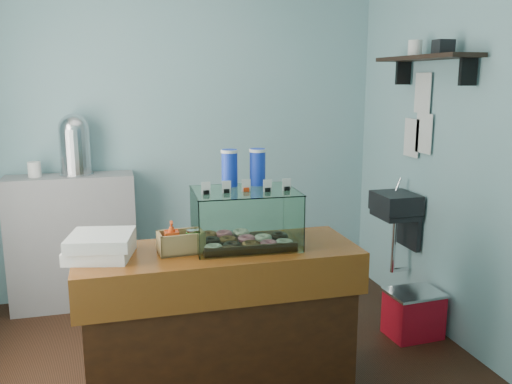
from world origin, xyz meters
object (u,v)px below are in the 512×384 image
object	(u,v)px
display_case	(244,214)
coffee_urn	(75,143)
red_cooler	(413,313)
counter	(220,321)

from	to	relation	value
display_case	coffee_urn	xyz separation A→B (m)	(-1.01, 1.52, 0.28)
coffee_urn	red_cooler	size ratio (longest dim) A/B	1.20
counter	display_case	bearing A→B (deg)	22.48
counter	coffee_urn	xyz separation A→B (m)	(-0.84, 1.59, 0.90)
display_case	coffee_urn	world-z (taller)	coffee_urn
display_case	coffee_urn	distance (m)	1.85
counter	display_case	xyz separation A→B (m)	(0.17, 0.07, 0.62)
display_case	red_cooler	world-z (taller)	display_case
display_case	red_cooler	distance (m)	1.64
coffee_urn	red_cooler	bearing A→B (deg)	-27.86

